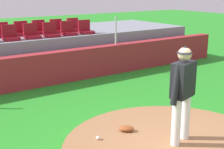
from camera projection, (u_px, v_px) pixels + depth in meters
pitcher at (183, 88)px, 5.82m from camera, size 0.77×0.39×1.81m
baseball at (98, 138)px, 6.14m from camera, size 0.07×0.07×0.07m
fielding_glove at (126, 129)px, 6.50m from camera, size 0.36×0.34×0.11m
brick_barrier at (45, 69)px, 10.38m from camera, size 15.28×0.40×1.04m
fence_post_right at (116, 31)px, 11.64m from camera, size 0.06×0.06×1.00m
bleacher_platform at (19, 52)px, 12.24m from camera, size 13.82×3.75×1.37m
stadium_chair_2 at (10, 35)px, 10.57m from camera, size 0.48×0.44×0.50m
stadium_chair_3 at (32, 34)px, 10.97m from camera, size 0.48×0.44×0.50m
stadium_chair_4 at (51, 32)px, 11.34m from camera, size 0.48×0.44×0.50m
stadium_chair_5 at (68, 31)px, 11.74m from camera, size 0.48×0.44×0.50m
stadium_chair_6 at (85, 29)px, 12.12m from camera, size 0.48×0.44×0.50m
stadium_chair_9 at (2, 32)px, 11.28m from camera, size 0.48×0.44×0.50m
stadium_chair_10 at (22, 31)px, 11.66m from camera, size 0.48×0.44×0.50m
stadium_chair_11 at (40, 29)px, 12.07m from camera, size 0.48×0.44×0.50m
stadium_chair_12 at (57, 28)px, 12.41m from camera, size 0.48×0.44×0.50m
stadium_chair_13 at (74, 27)px, 12.84m from camera, size 0.48×0.44×0.50m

